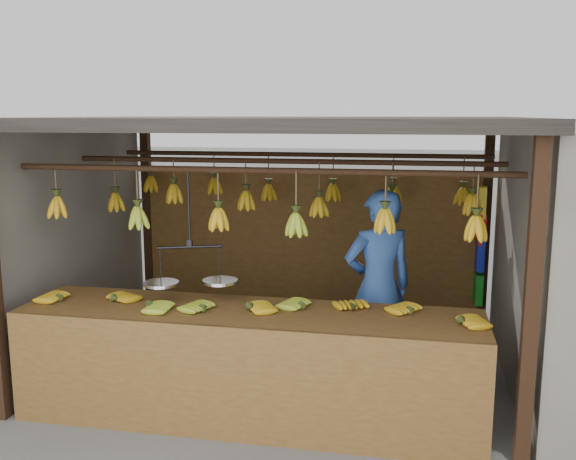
# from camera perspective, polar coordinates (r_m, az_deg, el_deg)

# --- Properties ---
(ground) EXTENTS (80.00, 80.00, 0.00)m
(ground) POSITION_cam_1_polar(r_m,az_deg,el_deg) (6.41, -0.54, -11.99)
(ground) COLOR #5B5B57
(stall) EXTENTS (4.30, 3.30, 2.40)m
(stall) POSITION_cam_1_polar(r_m,az_deg,el_deg) (6.27, 0.05, 6.09)
(stall) COLOR black
(stall) RESTS_ON ground
(counter) EXTENTS (3.67, 0.84, 0.96)m
(counter) POSITION_cam_1_polar(r_m,az_deg,el_deg) (5.05, -3.88, -9.61)
(counter) COLOR brown
(counter) RESTS_ON ground
(hanging_bananas) EXTENTS (3.62, 2.23, 0.38)m
(hanging_bananas) POSITION_cam_1_polar(r_m,az_deg,el_deg) (5.99, -0.58, 2.49)
(hanging_bananas) COLOR #C59415
(hanging_bananas) RESTS_ON ground
(balance_scale) EXTENTS (0.73, 0.44, 0.94)m
(balance_scale) POSITION_cam_1_polar(r_m,az_deg,el_deg) (5.29, -8.65, -4.13)
(balance_scale) COLOR black
(balance_scale) RESTS_ON ground
(vendor) EXTENTS (0.77, 0.66, 1.78)m
(vendor) POSITION_cam_1_polar(r_m,az_deg,el_deg) (5.86, 8.03, -5.06)
(vendor) COLOR #3359A5
(vendor) RESTS_ON ground
(bag_bundles) EXTENTS (0.08, 0.26, 1.31)m
(bag_bundles) POSITION_cam_1_polar(r_m,az_deg,el_deg) (7.33, 16.72, -1.17)
(bag_bundles) COLOR yellow
(bag_bundles) RESTS_ON ground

